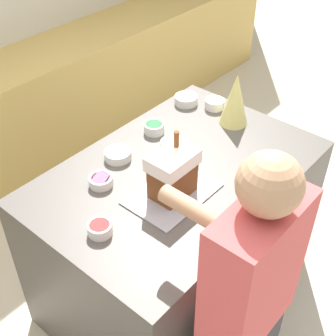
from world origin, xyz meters
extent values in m
plane|color=beige|center=(0.00, 0.00, 0.00)|extent=(12.00, 12.00, 0.00)
cube|color=tan|center=(0.00, 1.70, 0.44)|extent=(6.00, 0.60, 0.88)
cube|color=#514C47|center=(0.00, 0.00, 0.46)|extent=(1.45, 0.97, 0.93)
cube|color=#9E9EA8|center=(-0.16, -0.09, 0.93)|extent=(0.42, 0.29, 0.01)
cube|color=brown|center=(-0.16, -0.09, 1.02)|extent=(0.20, 0.14, 0.16)
cube|color=white|center=(-0.16, -0.09, 1.13)|extent=(0.22, 0.16, 0.07)
cylinder|color=brown|center=(-0.10, -0.07, 1.20)|extent=(0.02, 0.02, 0.08)
cone|color=#DBD675|center=(0.53, 0.04, 1.08)|extent=(0.16, 0.16, 0.30)
cylinder|color=silver|center=(0.17, 0.31, 0.96)|extent=(0.11, 0.11, 0.05)
cylinder|color=green|center=(0.17, 0.31, 0.98)|extent=(0.09, 0.09, 0.01)
cylinder|color=white|center=(-0.32, 0.21, 0.95)|extent=(0.12, 0.12, 0.05)
cylinder|color=pink|center=(-0.32, 0.21, 0.97)|extent=(0.09, 0.09, 0.01)
cylinder|color=silver|center=(-0.13, 0.29, 0.95)|extent=(0.14, 0.14, 0.05)
cylinder|color=yellow|center=(-0.13, 0.29, 0.97)|extent=(0.11, 0.11, 0.01)
cylinder|color=white|center=(0.12, 0.13, 0.95)|extent=(0.14, 0.14, 0.04)
cylinder|color=brown|center=(0.12, 0.13, 0.97)|extent=(0.11, 0.11, 0.01)
cylinder|color=white|center=(0.59, 0.21, 0.96)|extent=(0.11, 0.11, 0.05)
cylinder|color=red|center=(0.59, 0.21, 0.98)|extent=(0.09, 0.09, 0.01)
cylinder|color=silver|center=(0.52, 0.37, 0.95)|extent=(0.14, 0.14, 0.05)
cylinder|color=brown|center=(0.52, 0.37, 0.97)|extent=(0.11, 0.11, 0.01)
cylinder|color=white|center=(-0.54, -0.02, 0.95)|extent=(0.11, 0.11, 0.05)
cylinder|color=red|center=(-0.54, -0.02, 0.97)|extent=(0.09, 0.09, 0.01)
cube|color=#CC4C4C|center=(-0.41, -0.68, 1.07)|extent=(0.42, 0.19, 0.61)
sphere|color=tan|center=(-0.41, -0.68, 1.48)|extent=(0.21, 0.21, 0.21)
cylinder|color=tan|center=(-0.41, -0.47, 1.21)|extent=(0.07, 0.42, 0.07)
camera|label=1|loc=(-1.40, -1.13, 2.38)|focal=50.00mm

